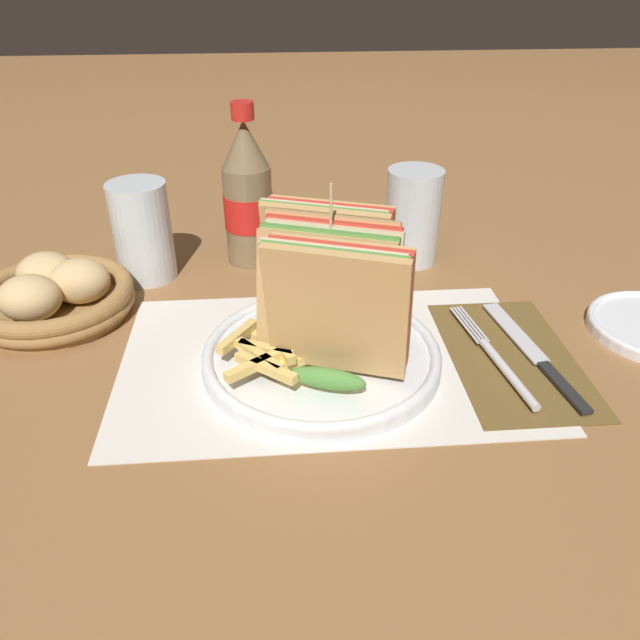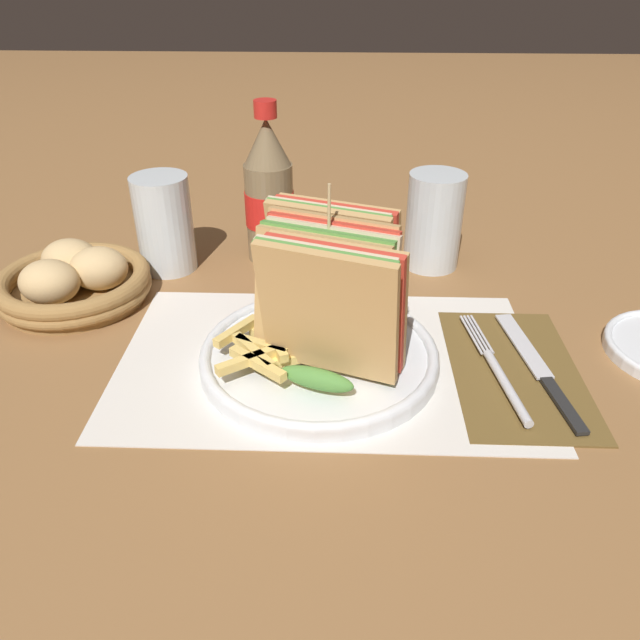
{
  "view_description": "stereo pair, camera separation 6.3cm",
  "coord_description": "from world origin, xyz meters",
  "px_view_note": "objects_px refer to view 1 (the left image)",
  "views": [
    {
      "loc": [
        -0.05,
        -0.52,
        0.37
      ],
      "look_at": [
        -0.01,
        0.01,
        0.04
      ],
      "focal_mm": 35.0,
      "sensor_mm": 36.0,
      "label": 1
    },
    {
      "loc": [
        0.01,
        -0.53,
        0.37
      ],
      "look_at": [
        -0.01,
        0.01,
        0.04
      ],
      "focal_mm": 35.0,
      "sensor_mm": 36.0,
      "label": 2
    }
  ],
  "objects_px": {
    "fork": "(499,362)",
    "glass_near": "(412,222)",
    "knife": "(534,353)",
    "coke_bottle_near": "(248,197)",
    "bread_basket": "(54,295)",
    "plate_main": "(322,355)",
    "club_sandwich": "(331,288)",
    "glass_far": "(144,238)"
  },
  "relations": [
    {
      "from": "coke_bottle_near",
      "to": "bread_basket",
      "type": "xyz_separation_m",
      "value": [
        -0.22,
        -0.12,
        -0.06
      ]
    },
    {
      "from": "bread_basket",
      "to": "club_sandwich",
      "type": "bearing_deg",
      "value": -20.24
    },
    {
      "from": "glass_far",
      "to": "knife",
      "type": "bearing_deg",
      "value": -27.25
    },
    {
      "from": "plate_main",
      "to": "fork",
      "type": "xyz_separation_m",
      "value": [
        0.18,
        -0.02,
        -0.0
      ]
    },
    {
      "from": "club_sandwich",
      "to": "fork",
      "type": "height_order",
      "value": "club_sandwich"
    },
    {
      "from": "club_sandwich",
      "to": "glass_near",
      "type": "distance_m",
      "value": 0.26
    },
    {
      "from": "fork",
      "to": "glass_far",
      "type": "relative_size",
      "value": 1.49
    },
    {
      "from": "club_sandwich",
      "to": "coke_bottle_near",
      "type": "relative_size",
      "value": 0.99
    },
    {
      "from": "glass_far",
      "to": "bread_basket",
      "type": "bearing_deg",
      "value": -136.72
    },
    {
      "from": "plate_main",
      "to": "fork",
      "type": "distance_m",
      "value": 0.18
    },
    {
      "from": "plate_main",
      "to": "bread_basket",
      "type": "distance_m",
      "value": 0.32
    },
    {
      "from": "coke_bottle_near",
      "to": "bread_basket",
      "type": "relative_size",
      "value": 1.15
    },
    {
      "from": "fork",
      "to": "glass_near",
      "type": "relative_size",
      "value": 1.49
    },
    {
      "from": "bread_basket",
      "to": "fork",
      "type": "bearing_deg",
      "value": -17.28
    },
    {
      "from": "plate_main",
      "to": "club_sandwich",
      "type": "distance_m",
      "value": 0.07
    },
    {
      "from": "plate_main",
      "to": "knife",
      "type": "xyz_separation_m",
      "value": [
        0.22,
        -0.01,
        -0.0
      ]
    },
    {
      "from": "plate_main",
      "to": "glass_far",
      "type": "distance_m",
      "value": 0.3
    },
    {
      "from": "coke_bottle_near",
      "to": "glass_near",
      "type": "relative_size",
      "value": 1.67
    },
    {
      "from": "glass_far",
      "to": "glass_near",
      "type": "bearing_deg",
      "value": 3.6
    },
    {
      "from": "plate_main",
      "to": "glass_near",
      "type": "xyz_separation_m",
      "value": [
        0.14,
        0.23,
        0.04
      ]
    },
    {
      "from": "plate_main",
      "to": "coke_bottle_near",
      "type": "distance_m",
      "value": 0.27
    },
    {
      "from": "knife",
      "to": "coke_bottle_near",
      "type": "distance_m",
      "value": 0.4
    },
    {
      "from": "knife",
      "to": "coke_bottle_near",
      "type": "bearing_deg",
      "value": 130.87
    },
    {
      "from": "fork",
      "to": "knife",
      "type": "relative_size",
      "value": 0.92
    },
    {
      "from": "coke_bottle_near",
      "to": "bread_basket",
      "type": "bearing_deg",
      "value": -150.77
    },
    {
      "from": "fork",
      "to": "bread_basket",
      "type": "bearing_deg",
      "value": 154.72
    },
    {
      "from": "knife",
      "to": "glass_near",
      "type": "bearing_deg",
      "value": 100.62
    },
    {
      "from": "plate_main",
      "to": "coke_bottle_near",
      "type": "relative_size",
      "value": 1.17
    },
    {
      "from": "plate_main",
      "to": "glass_near",
      "type": "height_order",
      "value": "glass_near"
    },
    {
      "from": "club_sandwich",
      "to": "glass_far",
      "type": "bearing_deg",
      "value": 137.19
    },
    {
      "from": "knife",
      "to": "club_sandwich",
      "type": "bearing_deg",
      "value": 166.79
    },
    {
      "from": "club_sandwich",
      "to": "bread_basket",
      "type": "xyz_separation_m",
      "value": [
        -0.31,
        0.11,
        -0.06
      ]
    },
    {
      "from": "coke_bottle_near",
      "to": "plate_main",
      "type": "bearing_deg",
      "value": -73.32
    },
    {
      "from": "fork",
      "to": "coke_bottle_near",
      "type": "relative_size",
      "value": 0.89
    },
    {
      "from": "plate_main",
      "to": "glass_near",
      "type": "distance_m",
      "value": 0.27
    },
    {
      "from": "bread_basket",
      "to": "glass_far",
      "type": "bearing_deg",
      "value": 43.28
    },
    {
      "from": "glass_near",
      "to": "glass_far",
      "type": "distance_m",
      "value": 0.34
    },
    {
      "from": "knife",
      "to": "bread_basket",
      "type": "bearing_deg",
      "value": 157.63
    },
    {
      "from": "plate_main",
      "to": "knife",
      "type": "height_order",
      "value": "plate_main"
    },
    {
      "from": "plate_main",
      "to": "coke_bottle_near",
      "type": "xyz_separation_m",
      "value": [
        -0.07,
        0.25,
        0.08
      ]
    },
    {
      "from": "plate_main",
      "to": "fork",
      "type": "relative_size",
      "value": 1.32
    },
    {
      "from": "plate_main",
      "to": "club_sandwich",
      "type": "bearing_deg",
      "value": 45.89
    }
  ]
}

